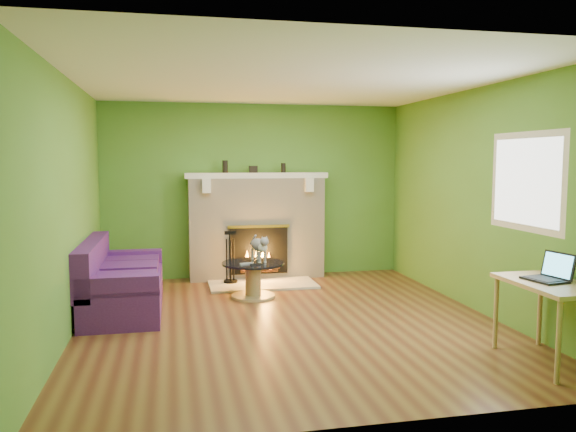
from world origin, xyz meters
The scene contains 22 objects.
floor centered at (0.00, 0.00, 0.00)m, with size 5.00×5.00×0.00m, color #572B19.
ceiling centered at (0.00, 0.00, 2.60)m, with size 5.00×5.00×0.00m, color white.
wall_back centered at (0.00, 2.50, 1.30)m, with size 5.00×5.00×0.00m, color #4E802A.
wall_front centered at (0.00, -2.50, 1.30)m, with size 5.00×5.00×0.00m, color #4E802A.
wall_left centered at (-2.25, 0.00, 1.30)m, with size 5.00×5.00×0.00m, color #4E802A.
wall_right centered at (2.25, 0.00, 1.30)m, with size 5.00×5.00×0.00m, color #4E802A.
window_frame centered at (2.24, -0.90, 1.55)m, with size 1.20×1.20×0.00m, color silver.
window_pane centered at (2.23, -0.90, 1.55)m, with size 1.06×1.06×0.00m, color white.
fireplace centered at (0.00, 2.32, 0.77)m, with size 2.10×0.46×1.58m.
hearth centered at (0.00, 1.80, 0.01)m, with size 1.50×0.75×0.03m, color beige.
mantel centered at (0.00, 2.30, 1.54)m, with size 2.10×0.28×0.08m, color white.
sofa centered at (-1.86, 0.84, 0.32)m, with size 0.87×1.86×0.83m.
coffee_table centered at (-0.23, 1.15, 0.26)m, with size 0.81×0.81×0.46m.
desk centered at (1.95, -1.71, 0.63)m, with size 0.56×0.97×0.72m.
cat centered at (-0.15, 1.20, 0.63)m, with size 0.21×0.57×0.36m, color slate, non-canonical shape.
remote_silver centered at (-0.33, 1.03, 0.46)m, with size 0.17×0.04×0.02m, color #97979A.
remote_black centered at (-0.21, 0.97, 0.46)m, with size 0.16×0.04×0.02m, color black.
laptop centered at (1.93, -1.66, 0.84)m, with size 0.29×0.34×0.25m, color black, non-canonical shape.
fire_tools centered at (-0.44, 1.95, 0.40)m, with size 0.20×0.20×0.74m, color black, non-canonical shape.
mantel_vase_left centered at (-0.46, 2.33, 1.67)m, with size 0.08×0.08×0.18m, color black.
mantel_vase_right centered at (0.41, 2.33, 1.65)m, with size 0.07×0.07×0.14m, color black.
mantel_box centered at (-0.05, 2.33, 1.63)m, with size 0.12×0.08×0.10m, color black.
Camera 1 is at (-1.24, -5.91, 1.77)m, focal length 35.00 mm.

